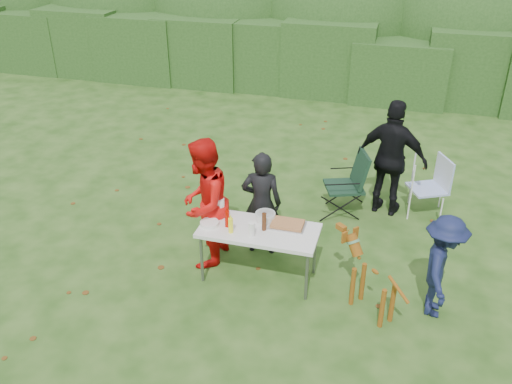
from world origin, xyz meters
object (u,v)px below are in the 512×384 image
(person_black_puffy, at_px, (392,159))
(paper_towel_roll, at_px, (220,208))
(child, at_px, (442,267))
(lawn_chair, at_px, (427,186))
(person_red_jacket, at_px, (204,204))
(dog, at_px, (374,282))
(mustard_bottle, at_px, (231,225))
(camping_chair, at_px, (344,183))
(beer_bottle, at_px, (264,222))
(folding_table, at_px, (259,233))
(ketchup_bottle, at_px, (227,219))
(person_cook, at_px, (261,203))

(person_black_puffy, height_order, paper_towel_roll, person_black_puffy)
(child, xyz_separation_m, lawn_chair, (-0.14, 2.37, -0.18))
(lawn_chair, distance_m, paper_towel_roll, 3.41)
(person_black_puffy, height_order, lawn_chair, person_black_puffy)
(person_red_jacket, relative_size, child, 1.36)
(dog, relative_size, mustard_bottle, 4.82)
(camping_chair, height_order, paper_towel_roll, camping_chair)
(mustard_bottle, xyz_separation_m, paper_towel_roll, (-0.25, 0.33, 0.03))
(dog, xyz_separation_m, paper_towel_roll, (-2.05, 0.47, 0.41))
(child, height_order, mustard_bottle, child)
(person_black_puffy, xyz_separation_m, camping_chair, (-0.66, -0.21, -0.41))
(mustard_bottle, bearing_deg, beer_bottle, 23.36)
(folding_table, height_order, person_red_jacket, person_red_jacket)
(person_red_jacket, height_order, ketchup_bottle, person_red_jacket)
(mustard_bottle, xyz_separation_m, ketchup_bottle, (-0.08, 0.12, 0.01))
(person_cook, height_order, ketchup_bottle, person_cook)
(folding_table, height_order, lawn_chair, lawn_chair)
(dog, xyz_separation_m, beer_bottle, (-1.41, 0.30, 0.40))
(child, xyz_separation_m, ketchup_bottle, (-2.61, 0.03, 0.19))
(camping_chair, distance_m, ketchup_bottle, 2.38)
(person_black_puffy, bearing_deg, folding_table, 69.62)
(person_black_puffy, xyz_separation_m, child, (0.72, -2.25, -0.26))
(person_cook, height_order, camping_chair, person_cook)
(folding_table, relative_size, dog, 1.56)
(mustard_bottle, height_order, beer_bottle, beer_bottle)
(lawn_chair, relative_size, ketchup_bottle, 4.30)
(person_cook, xyz_separation_m, paper_towel_roll, (-0.44, -0.45, 0.12))
(camping_chair, relative_size, mustard_bottle, 5.13)
(folding_table, distance_m, dog, 1.53)
(lawn_chair, bearing_deg, person_black_puffy, -15.48)
(person_black_puffy, distance_m, child, 2.38)
(camping_chair, bearing_deg, ketchup_bottle, 38.03)
(lawn_chair, height_order, mustard_bottle, lawn_chair)
(beer_bottle, bearing_deg, mustard_bottle, -156.64)
(paper_towel_roll, bearing_deg, child, -4.98)
(person_cook, xyz_separation_m, person_black_puffy, (1.62, 1.56, 0.17))
(folding_table, distance_m, child, 2.21)
(mustard_bottle, bearing_deg, camping_chair, 61.92)
(person_red_jacket, distance_m, person_black_puffy, 3.03)
(mustard_bottle, bearing_deg, person_black_puffy, 52.47)
(child, distance_m, paper_towel_roll, 2.80)
(person_black_puffy, xyz_separation_m, ketchup_bottle, (-1.88, -2.22, -0.07))
(folding_table, height_order, ketchup_bottle, ketchup_bottle)
(folding_table, relative_size, person_cook, 0.99)
(child, relative_size, dog, 1.36)
(mustard_bottle, bearing_deg, folding_table, 28.03)
(dog, bearing_deg, folding_table, 27.66)
(folding_table, bearing_deg, person_cook, 102.41)
(person_red_jacket, bearing_deg, paper_towel_roll, 88.96)
(dog, height_order, ketchup_bottle, ketchup_bottle)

